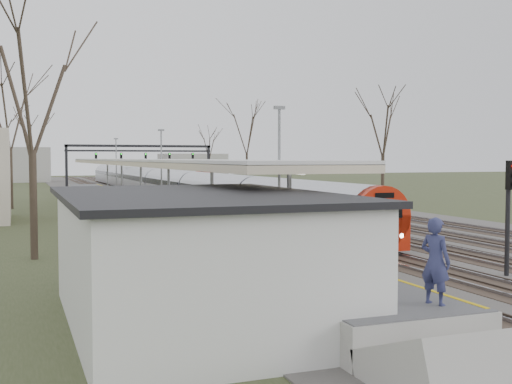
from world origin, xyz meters
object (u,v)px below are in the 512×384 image
signal_post (510,200)px  train_near (157,183)px  passenger (435,261)px  train_far (164,176)px

signal_post → train_near: bearing=92.0°
train_near → signal_post: signal_post is taller
train_near → passenger: size_ratio=47.04×
train_far → passenger: train_far is taller
train_near → passenger: (-5.74, -56.15, 0.48)m
train_far → train_near: bearing=-103.7°
passenger → signal_post: bearing=-72.2°
train_near → train_far: bearing=76.3°
passenger → signal_post: signal_post is taller
train_far → signal_post: bearing=-93.8°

